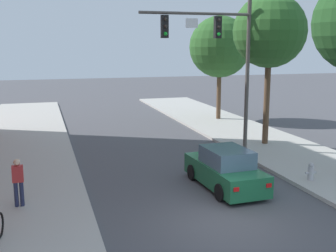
{
  "coord_description": "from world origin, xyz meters",
  "views": [
    {
      "loc": [
        -5.43,
        -11.54,
        5.5
      ],
      "look_at": [
        -0.17,
        6.03,
        2.0
      ],
      "focal_mm": 45.7,
      "sensor_mm": 36.0,
      "label": 1
    }
  ],
  "objects_px": {
    "fire_hydrant": "(311,171)",
    "street_tree_second": "(270,31)",
    "traffic_signal_mast": "(219,49)",
    "pedestrian_sidewalk_left_walker": "(18,180)",
    "street_tree_third": "(220,47)",
    "car_lead_green": "(225,170)"
  },
  "relations": [
    {
      "from": "pedestrian_sidewalk_left_walker",
      "to": "traffic_signal_mast",
      "type": "bearing_deg",
      "value": 28.46
    },
    {
      "from": "fire_hydrant",
      "to": "traffic_signal_mast",
      "type": "bearing_deg",
      "value": 107.63
    },
    {
      "from": "traffic_signal_mast",
      "to": "car_lead_green",
      "type": "height_order",
      "value": "traffic_signal_mast"
    },
    {
      "from": "street_tree_second",
      "to": "pedestrian_sidewalk_left_walker",
      "type": "bearing_deg",
      "value": -154.55
    },
    {
      "from": "street_tree_second",
      "to": "street_tree_third",
      "type": "xyz_separation_m",
      "value": [
        0.72,
        8.15,
        -0.85
      ]
    },
    {
      "from": "street_tree_third",
      "to": "pedestrian_sidewalk_left_walker",
      "type": "bearing_deg",
      "value": -133.27
    },
    {
      "from": "pedestrian_sidewalk_left_walker",
      "to": "street_tree_second",
      "type": "height_order",
      "value": "street_tree_second"
    },
    {
      "from": "fire_hydrant",
      "to": "street_tree_second",
      "type": "height_order",
      "value": "street_tree_second"
    },
    {
      "from": "fire_hydrant",
      "to": "street_tree_third",
      "type": "height_order",
      "value": "street_tree_third"
    },
    {
      "from": "car_lead_green",
      "to": "street_tree_second",
      "type": "bearing_deg",
      "value": 49.35
    },
    {
      "from": "traffic_signal_mast",
      "to": "pedestrian_sidewalk_left_walker",
      "type": "relative_size",
      "value": 4.57
    },
    {
      "from": "street_tree_second",
      "to": "car_lead_green",
      "type": "bearing_deg",
      "value": -130.65
    },
    {
      "from": "car_lead_green",
      "to": "pedestrian_sidewalk_left_walker",
      "type": "xyz_separation_m",
      "value": [
        -7.58,
        -0.16,
        0.34
      ]
    },
    {
      "from": "traffic_signal_mast",
      "to": "fire_hydrant",
      "type": "xyz_separation_m",
      "value": [
        1.73,
        -5.44,
        -4.79
      ]
    },
    {
      "from": "street_tree_second",
      "to": "street_tree_third",
      "type": "relative_size",
      "value": 1.08
    },
    {
      "from": "fire_hydrant",
      "to": "car_lead_green",
      "type": "bearing_deg",
      "value": 171.5
    },
    {
      "from": "pedestrian_sidewalk_left_walker",
      "to": "street_tree_third",
      "type": "height_order",
      "value": "street_tree_third"
    },
    {
      "from": "fire_hydrant",
      "to": "street_tree_second",
      "type": "bearing_deg",
      "value": 76.63
    },
    {
      "from": "street_tree_third",
      "to": "street_tree_second",
      "type": "bearing_deg",
      "value": -95.02
    },
    {
      "from": "pedestrian_sidewalk_left_walker",
      "to": "street_tree_third",
      "type": "distance_m",
      "value": 19.89
    },
    {
      "from": "car_lead_green",
      "to": "traffic_signal_mast",
      "type": "bearing_deg",
      "value": 70.17
    },
    {
      "from": "pedestrian_sidewalk_left_walker",
      "to": "fire_hydrant",
      "type": "relative_size",
      "value": 2.28
    }
  ]
}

